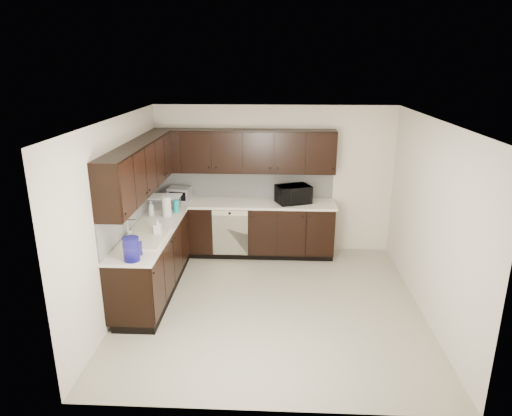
{
  "coord_description": "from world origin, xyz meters",
  "views": [
    {
      "loc": [
        0.06,
        -5.53,
        3.17
      ],
      "look_at": [
        -0.24,
        0.6,
        1.19
      ],
      "focal_mm": 32.0,
      "sensor_mm": 36.0,
      "label": 1
    }
  ],
  "objects": [
    {
      "name": "wall_left",
      "position": [
        -2.0,
        0.0,
        1.25
      ],
      "size": [
        0.02,
        4.0,
        2.5
      ],
      "primitive_type": "cube",
      "color": "beige",
      "rests_on": "floor"
    },
    {
      "name": "microwave",
      "position": [
        0.32,
        1.68,
        1.09
      ],
      "size": [
        0.63,
        0.54,
        0.3
      ],
      "primitive_type": "imported",
      "rotation": [
        0.0,
        0.0,
        0.39
      ],
      "color": "black",
      "rests_on": "countertop"
    },
    {
      "name": "countertop",
      "position": [
        -1.01,
        1.11,
        0.92
      ],
      "size": [
        3.03,
        2.83,
        0.04
      ],
      "color": "silver",
      "rests_on": "lower_cabinets"
    },
    {
      "name": "wall_right",
      "position": [
        2.0,
        0.0,
        1.25
      ],
      "size": [
        0.02,
        4.0,
        2.5
      ],
      "primitive_type": "cube",
      "color": "beige",
      "rests_on": "floor"
    },
    {
      "name": "dishwasher",
      "position": [
        -0.7,
        1.41,
        0.55
      ],
      "size": [
        0.58,
        0.04,
        0.78
      ],
      "color": "beige",
      "rests_on": "lower_cabinets"
    },
    {
      "name": "wall_back",
      "position": [
        0.0,
        2.0,
        1.25
      ],
      "size": [
        4.0,
        0.02,
        2.5
      ],
      "primitive_type": "cube",
      "color": "beige",
      "rests_on": "floor"
    },
    {
      "name": "paper_towel_roll",
      "position": [
        -1.6,
        0.94,
        1.09
      ],
      "size": [
        0.15,
        0.15,
        0.29
      ],
      "primitive_type": "cylinder",
      "rotation": [
        0.0,
        0.0,
        0.12
      ],
      "color": "silver",
      "rests_on": "countertop"
    },
    {
      "name": "backsplash",
      "position": [
        -1.22,
        1.32,
        1.18
      ],
      "size": [
        3.0,
        2.8,
        0.48
      ],
      "color": "#B2B2AE",
      "rests_on": "countertop"
    },
    {
      "name": "blue_pitcher",
      "position": [
        -1.63,
        -0.7,
        1.08
      ],
      "size": [
        0.21,
        0.21,
        0.29
      ],
      "primitive_type": "cylinder",
      "rotation": [
        0.0,
        0.0,
        -0.08
      ],
      "color": "navy",
      "rests_on": "countertop"
    },
    {
      "name": "lower_cabinets",
      "position": [
        -1.01,
        1.11,
        0.41
      ],
      "size": [
        3.0,
        2.8,
        0.9
      ],
      "color": "black",
      "rests_on": "floor"
    },
    {
      "name": "soap_bottle_a",
      "position": [
        -1.55,
        0.16,
        1.05
      ],
      "size": [
        0.1,
        0.1,
        0.21
      ],
      "primitive_type": "imported",
      "rotation": [
        0.0,
        0.0,
        0.05
      ],
      "color": "gray",
      "rests_on": "countertop"
    },
    {
      "name": "ceiling",
      "position": [
        0.0,
        0.0,
        2.5
      ],
      "size": [
        4.0,
        4.0,
        0.0
      ],
      "primitive_type": "plane",
      "rotation": [
        3.14,
        0.0,
        0.0
      ],
      "color": "white",
      "rests_on": "wall_back"
    },
    {
      "name": "floor",
      "position": [
        0.0,
        0.0,
        0.0
      ],
      "size": [
        4.0,
        4.0,
        0.0
      ],
      "primitive_type": "plane",
      "color": "#AAA38D",
      "rests_on": "ground"
    },
    {
      "name": "sink",
      "position": [
        -1.68,
        -0.01,
        0.88
      ],
      "size": [
        0.54,
        0.82,
        0.42
      ],
      "color": "beige",
      "rests_on": "countertop"
    },
    {
      "name": "wall_front",
      "position": [
        0.0,
        -2.0,
        1.25
      ],
      "size": [
        4.0,
        0.02,
        2.5
      ],
      "primitive_type": "cube",
      "color": "beige",
      "rests_on": "floor"
    },
    {
      "name": "upper_cabinets",
      "position": [
        -1.1,
        1.2,
        1.77
      ],
      "size": [
        3.0,
        2.8,
        0.7
      ],
      "color": "black",
      "rests_on": "wall_back"
    },
    {
      "name": "teal_tumbler",
      "position": [
        -1.5,
        1.11,
        1.04
      ],
      "size": [
        0.1,
        0.1,
        0.2
      ],
      "primitive_type": "cylinder",
      "rotation": [
        0.0,
        0.0,
        0.17
      ],
      "color": "#0E9A99",
      "rests_on": "countertop"
    },
    {
      "name": "soap_bottle_b",
      "position": [
        -1.84,
        0.93,
        1.05
      ],
      "size": [
        0.11,
        0.11,
        0.23
      ],
      "primitive_type": "imported",
      "rotation": [
        0.0,
        0.0,
        -0.35
      ],
      "color": "gray",
      "rests_on": "countertop"
    },
    {
      "name": "toaster_oven",
      "position": [
        -1.57,
        1.71,
        1.05
      ],
      "size": [
        0.39,
        0.3,
        0.23
      ],
      "primitive_type": "cube",
      "rotation": [
        0.0,
        0.0,
        -0.09
      ],
      "color": "silver",
      "rests_on": "countertop"
    },
    {
      "name": "storage_bin",
      "position": [
        -1.72,
        1.35,
        1.03
      ],
      "size": [
        0.48,
        0.38,
        0.18
      ],
      "primitive_type": "cube",
      "rotation": [
        0.0,
        0.0,
        0.09
      ],
      "color": "silver",
      "rests_on": "countertop"
    }
  ]
}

